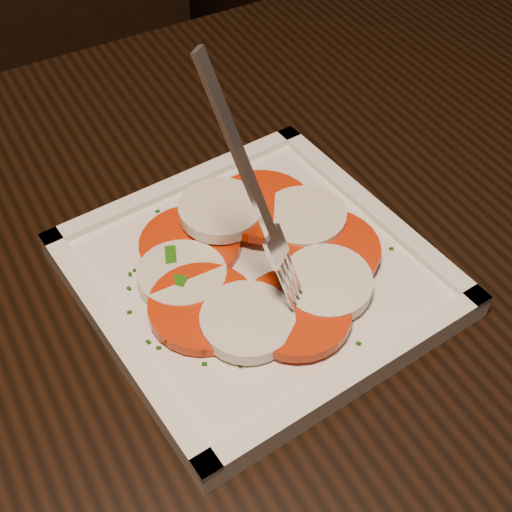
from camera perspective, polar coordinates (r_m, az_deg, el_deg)
The scene contains 5 objects.
table at distance 0.59m, azimuth -3.04°, elevation -11.93°, with size 1.21×0.82×0.75m.
chair at distance 1.16m, azimuth -13.40°, elevation 13.34°, with size 0.43×0.43×0.93m.
plate at distance 0.53m, azimuth 0.00°, elevation -1.65°, with size 0.24×0.24×0.01m, color white.
caprese_salad at distance 0.52m, azimuth -0.00°, elevation -0.39°, with size 0.20×0.19×0.02m.
fork at distance 0.43m, azimuth -1.31°, elevation 5.73°, with size 0.03×0.07×0.17m, color white, non-canonical shape.
Camera 1 is at (-0.35, -0.09, 1.16)m, focal length 50.00 mm.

